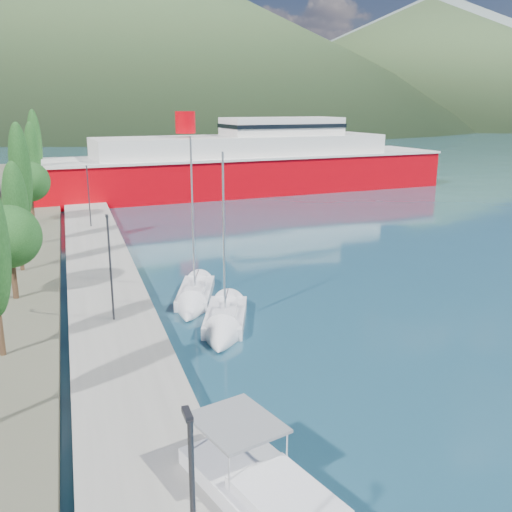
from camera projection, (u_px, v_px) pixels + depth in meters
name	position (u px, v px, depth m)	size (l,w,h in m)	color
ground	(114.00, 160.00, 133.95)	(1400.00, 1400.00, 0.00)	navy
quay	(100.00, 266.00, 44.92)	(5.00, 88.00, 0.80)	gray
hills_far	(202.00, 41.00, 613.27)	(1480.00, 900.00, 180.00)	slate
hills_near	(227.00, 47.00, 382.50)	(1010.00, 520.00, 115.00)	#374D2B
tree_row	(22.00, 188.00, 48.14)	(4.16, 63.04, 11.38)	#47301E
lamp_posts	(108.00, 257.00, 33.47)	(0.15, 49.48, 6.06)	#2D2D33
sailboat_near	(223.00, 330.00, 32.50)	(4.81, 8.06, 11.11)	silver
sailboat_mid	(192.00, 303.00, 36.88)	(4.60, 8.34, 11.64)	silver
ferry	(244.00, 166.00, 84.44)	(63.21, 18.50, 12.38)	#C20009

